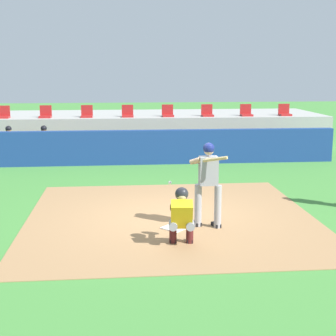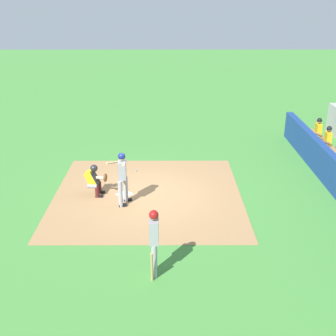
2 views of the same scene
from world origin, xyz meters
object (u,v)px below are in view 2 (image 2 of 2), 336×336
object	(u,v)px
home_plate	(125,194)
dugout_player_0	(315,131)
on_deck_batter	(154,239)
catcher_crouched	(95,179)
dugout_player_1	(325,140)
batter_at_plate	(122,175)

from	to	relation	value
home_plate	dugout_player_0	size ratio (longest dim) A/B	0.34
on_deck_batter	catcher_crouched	bearing A→B (deg)	-154.68
home_plate	catcher_crouched	xyz separation A→B (m)	(0.01, -0.98, 0.59)
home_plate	on_deck_batter	bearing A→B (deg)	14.29
home_plate	dugout_player_0	xyz separation A→B (m)	(-5.11, 8.14, 0.65)
catcher_crouched	dugout_player_1	bearing A→B (deg)	113.02
home_plate	dugout_player_1	distance (m)	9.04
batter_at_plate	dugout_player_0	bearing A→B (deg)	125.55
batter_at_plate	on_deck_batter	xyz separation A→B (m)	(3.83, 1.12, -0.02)
batter_at_plate	dugout_player_1	size ratio (longest dim) A/B	1.39
catcher_crouched	dugout_player_0	size ratio (longest dim) A/B	1.40
home_plate	dugout_player_1	size ratio (longest dim) A/B	0.34
home_plate	batter_at_plate	size ratio (longest dim) A/B	0.24
dugout_player_0	dugout_player_1	world-z (taller)	same
catcher_crouched	dugout_player_1	size ratio (longest dim) A/B	1.40
batter_at_plate	catcher_crouched	xyz separation A→B (m)	(-0.68, -1.01, -0.43)
dugout_player_1	catcher_crouched	bearing A→B (deg)	-66.98
on_deck_batter	dugout_player_0	size ratio (longest dim) A/B	1.37
batter_at_plate	on_deck_batter	bearing A→B (deg)	16.28
batter_at_plate	catcher_crouched	world-z (taller)	batter_at_plate
on_deck_batter	dugout_player_0	xyz separation A→B (m)	(-9.63, 6.99, -0.35)
batter_at_plate	dugout_player_1	world-z (taller)	batter_at_plate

